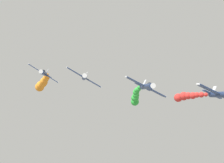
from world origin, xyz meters
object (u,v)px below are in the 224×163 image
object	(u,v)px
airplane_lead	(222,94)
airplane_left_outer	(44,73)
airplane_left_inner	(147,86)
airplane_right_inner	(84,77)

from	to	relation	value
airplane_lead	airplane_left_outer	size ratio (longest dim) A/B	1.00
airplane_lead	airplane_left_outer	distance (m)	46.29
airplane_lead	airplane_left_inner	distance (m)	15.06
airplane_left_inner	airplane_left_outer	distance (m)	31.25
airplane_left_outer	airplane_left_inner	bearing A→B (deg)	139.04
airplane_right_inner	airplane_left_outer	xyz separation A→B (m)	(10.70, -10.43, 1.57)
airplane_right_inner	airplane_left_outer	size ratio (longest dim) A/B	1.00
airplane_lead	airplane_right_inner	xyz separation A→B (m)	(24.46, -19.14, 4.11)
airplane_lead	airplane_left_inner	world-z (taller)	airplane_left_inner
airplane_lead	airplane_left_outer	bearing A→B (deg)	-40.07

